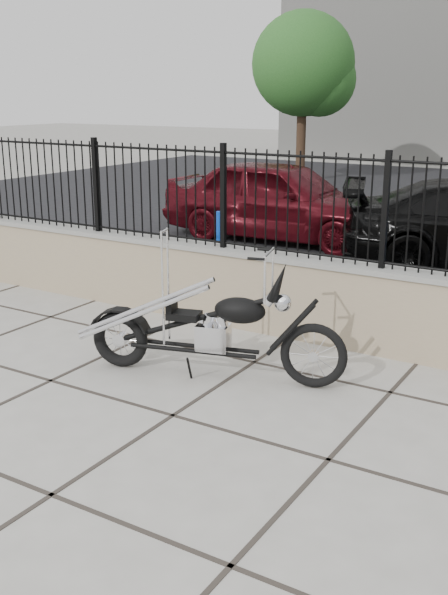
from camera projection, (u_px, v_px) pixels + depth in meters
ground_plane at (173, 416)px, 6.22m from camera, size 90.00×90.00×0.00m
retaining_wall at (296, 297)px, 8.13m from camera, size 14.00×0.36×0.96m
iron_fence at (299, 205)px, 7.82m from camera, size 14.00×0.08×1.20m
chopper_motorcycle at (208, 305)px, 6.87m from camera, size 2.56×1.11×1.52m
car_red at (280, 200)px, 13.43m from camera, size 4.64×1.95×1.57m
bollard_a at (219, 237)px, 11.67m from camera, size 0.12×0.12×0.88m
tree_left at (303, 59)px, 21.49m from camera, size 3.19×3.19×5.38m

